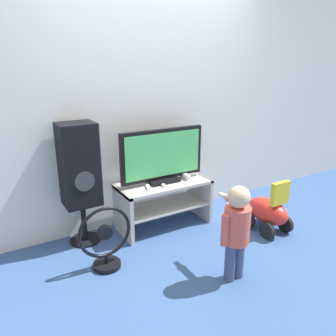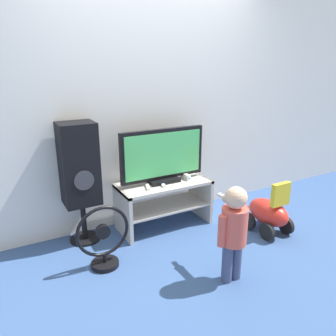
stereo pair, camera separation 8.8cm
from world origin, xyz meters
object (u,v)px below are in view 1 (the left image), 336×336
(television, at_px, (163,157))
(speaker_tower, at_px, (79,168))
(child, at_px, (236,225))
(remote_secondary, at_px, (163,185))
(ride_on_toy, at_px, (268,211))
(game_console, at_px, (185,176))
(remote_primary, at_px, (148,187))
(floor_fan, at_px, (106,241))

(television, distance_m, speaker_tower, 0.83)
(television, xyz_separation_m, child, (0.03, -1.08, -0.29))
(child, height_order, speaker_tower, speaker_tower)
(remote_secondary, xyz_separation_m, ride_on_toy, (0.92, -0.56, -0.28))
(television, bearing_deg, remote_secondary, -119.38)
(remote_secondary, bearing_deg, ride_on_toy, -31.61)
(game_console, xyz_separation_m, ride_on_toy, (0.61, -0.63, -0.30))
(child, relative_size, ride_on_toy, 1.39)
(remote_primary, bearing_deg, game_console, 7.01)
(remote_secondary, relative_size, speaker_tower, 0.12)
(speaker_tower, xyz_separation_m, floor_fan, (0.03, -0.52, -0.50))
(child, relative_size, speaker_tower, 0.68)
(remote_primary, height_order, child, child)
(television, distance_m, child, 1.12)
(ride_on_toy, bearing_deg, child, -153.10)
(speaker_tower, relative_size, floor_fan, 2.09)
(ride_on_toy, bearing_deg, remote_primary, 151.99)
(floor_fan, bearing_deg, child, -38.30)
(child, bearing_deg, television, 91.61)
(television, xyz_separation_m, remote_primary, (-0.22, -0.09, -0.26))
(television, relative_size, game_console, 5.67)
(television, height_order, remote_primary, television)
(remote_primary, height_order, floor_fan, floor_fan)
(remote_secondary, bearing_deg, floor_fan, -155.79)
(remote_primary, height_order, speaker_tower, speaker_tower)
(child, distance_m, ride_on_toy, 0.97)
(television, xyz_separation_m, remote_secondary, (-0.06, -0.10, -0.26))
(game_console, height_order, remote_primary, game_console)
(remote_secondary, height_order, ride_on_toy, ride_on_toy)
(remote_primary, bearing_deg, television, 22.61)
(remote_primary, xyz_separation_m, remote_secondary, (0.16, -0.01, 0.00))
(television, distance_m, remote_secondary, 0.28)
(speaker_tower, relative_size, ride_on_toy, 2.04)
(remote_secondary, xyz_separation_m, floor_fan, (-0.74, -0.33, -0.25))
(remote_secondary, bearing_deg, game_console, 12.15)
(child, bearing_deg, floor_fan, 141.70)
(television, relative_size, floor_fan, 1.64)
(game_console, xyz_separation_m, remote_secondary, (-0.31, -0.07, -0.02))
(game_console, xyz_separation_m, remote_primary, (-0.47, -0.06, -0.02))
(floor_fan, bearing_deg, ride_on_toy, -7.95)
(game_console, distance_m, child, 1.08)
(game_console, height_order, speaker_tower, speaker_tower)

